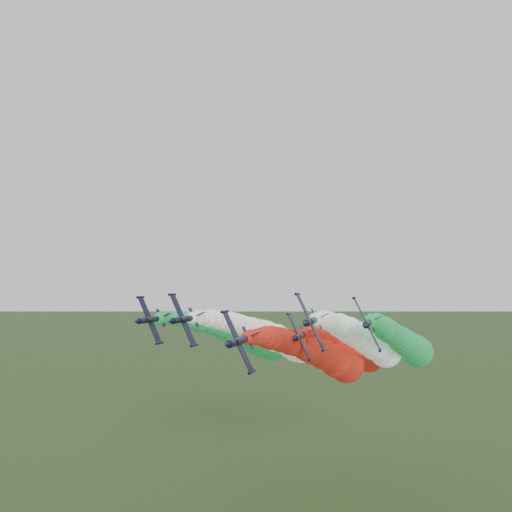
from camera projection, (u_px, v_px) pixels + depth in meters
The scene contains 6 objects.
jet_lead at pixel (324, 356), 109.36m from camera, with size 15.61×65.29×20.10m.
jet_inner_left at pixel (275, 338), 120.96m from camera, with size 14.97×64.65×19.45m.
jet_inner_right at pixel (366, 341), 113.66m from camera, with size 15.27×64.95×19.75m.
jet_outer_left at pixel (246, 337), 129.97m from camera, with size 15.11×64.79×19.60m.
jet_outer_right at pixel (403, 342), 119.82m from camera, with size 15.30×64.98×19.78m.
jet_trail at pixel (352, 349), 131.93m from camera, with size 15.40×65.08×19.89m.
Camera 1 is at (16.53, -71.07, 53.39)m, focal length 35.00 mm.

